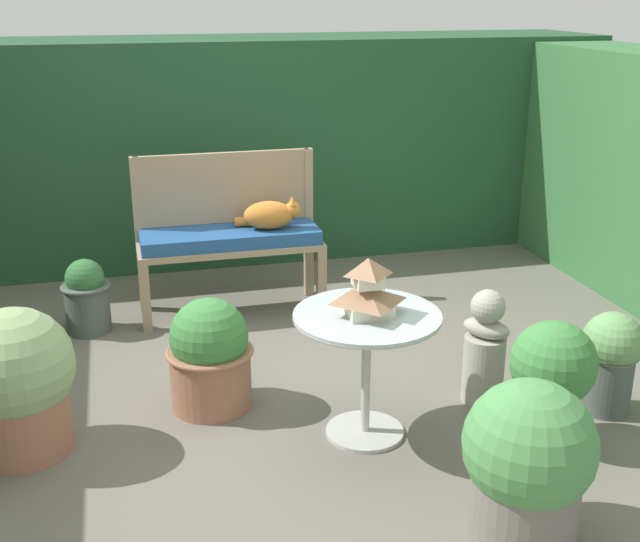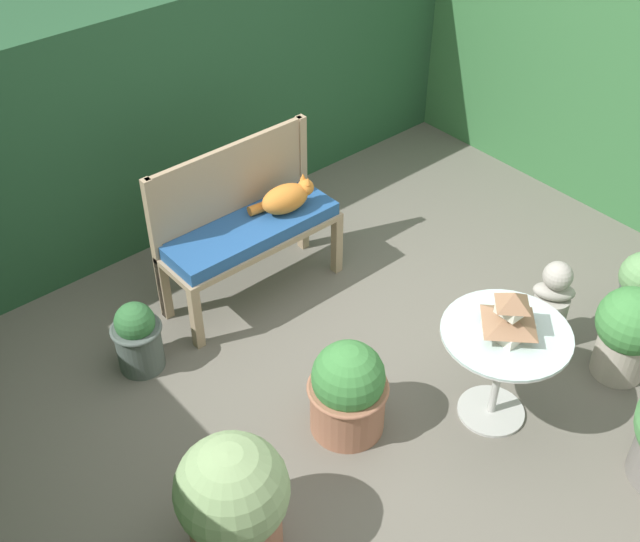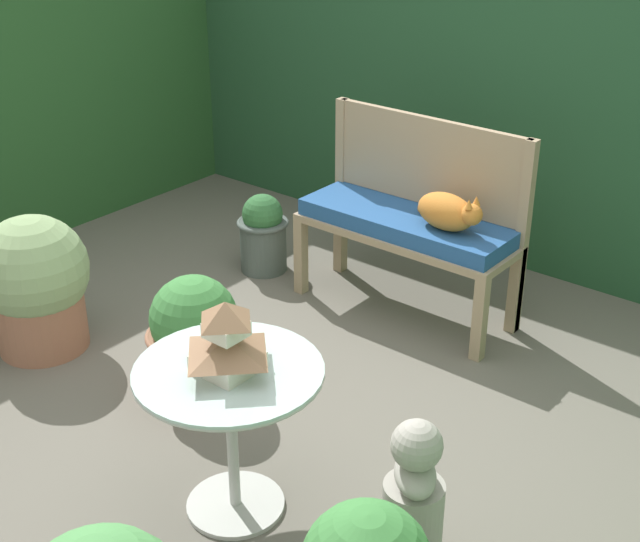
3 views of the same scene
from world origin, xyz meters
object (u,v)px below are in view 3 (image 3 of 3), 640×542
at_px(potted_plant_path_edge, 36,284).
at_px(potted_plant_bench_left, 195,339).
at_px(garden_bench, 406,230).
at_px(potted_plant_bench_right, 263,233).
at_px(pagoda_birdhouse, 227,341).
at_px(cat, 448,212).
at_px(garden_bust, 413,502).
at_px(patio_table, 230,400).

height_order(potted_plant_path_edge, potted_plant_bench_left, potted_plant_path_edge).
distance_m(garden_bench, potted_plant_bench_left, 1.33).
bearing_deg(potted_plant_bench_right, pagoda_birdhouse, -50.80).
xyz_separation_m(garden_bench, potted_plant_bench_left, (-0.30, -1.28, -0.20)).
relative_size(cat, pagoda_birdhouse, 1.53).
bearing_deg(potted_plant_bench_right, potted_plant_bench_left, -61.25).
distance_m(garden_bench, potted_plant_path_edge, 1.93).
distance_m(garden_bench, potted_plant_bench_right, 0.98).
bearing_deg(garden_bust, garden_bench, 176.21).
height_order(cat, garden_bust, cat).
bearing_deg(potted_plant_bench_right, garden_bust, -35.65).
bearing_deg(patio_table, cat, 94.31).
bearing_deg(pagoda_birdhouse, potted_plant_bench_right, 129.20).
bearing_deg(pagoda_birdhouse, potted_plant_path_edge, 170.76).
distance_m(pagoda_birdhouse, potted_plant_bench_left, 0.97).
bearing_deg(garden_bench, potted_plant_bench_left, -103.32).
relative_size(garden_bench, cat, 2.84).
bearing_deg(garden_bench, potted_plant_bench_right, -173.80).
bearing_deg(potted_plant_bench_left, cat, 65.39).
relative_size(patio_table, potted_plant_bench_left, 1.18).
height_order(pagoda_birdhouse, potted_plant_bench_right, pagoda_birdhouse).
bearing_deg(cat, potted_plant_bench_right, -169.82).
bearing_deg(potted_plant_path_edge, potted_plant_bench_right, 78.60).
bearing_deg(garden_bust, potted_plant_bench_left, -140.96).
distance_m(patio_table, potted_plant_path_edge, 1.65).
relative_size(cat, garden_bust, 0.68).
distance_m(cat, garden_bust, 1.81).
bearing_deg(garden_bench, garden_bust, -54.87).
bearing_deg(potted_plant_bench_right, patio_table, -50.80).
xyz_separation_m(garden_bust, potted_plant_bench_right, (-2.06, 1.48, -0.05)).
xyz_separation_m(patio_table, potted_plant_bench_right, (-1.35, 1.65, -0.27)).
bearing_deg(potted_plant_bench_left, patio_table, -34.13).
xyz_separation_m(patio_table, garden_bust, (0.71, 0.17, -0.21)).
distance_m(potted_plant_path_edge, potted_plant_bench_left, 0.95).
relative_size(potted_plant_path_edge, potted_plant_bench_left, 1.20).
bearing_deg(garden_bench, patio_table, -77.18).
bearing_deg(potted_plant_path_edge, cat, 44.29).
bearing_deg(potted_plant_path_edge, garden_bench, 50.51).
xyz_separation_m(garden_bench, patio_table, (0.40, -1.75, 0.02)).
distance_m(cat, potted_plant_path_edge, 2.11).
bearing_deg(patio_table, garden_bench, 102.82).
bearing_deg(garden_bench, pagoda_birdhouse, -77.18).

